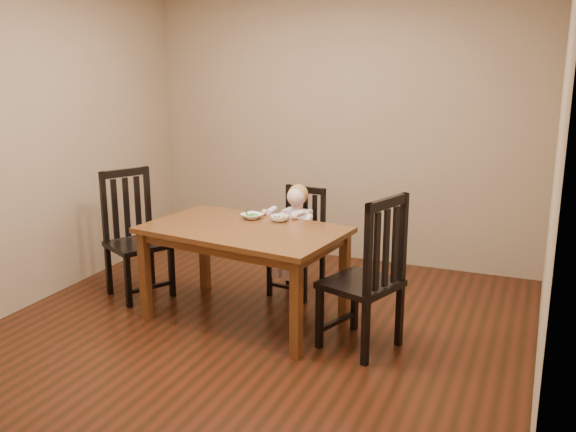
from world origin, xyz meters
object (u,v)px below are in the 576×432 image
at_px(chair_left, 135,236).
at_px(bowl_peas, 252,216).
at_px(bowl_veg, 279,218).
at_px(dining_table, 244,239).
at_px(toddler, 296,230).
at_px(chair_child, 299,243).
at_px(chair_right, 368,277).

xyz_separation_m(chair_left, bowl_peas, (1.07, 0.13, 0.25)).
relative_size(chair_left, bowl_veg, 7.28).
height_order(dining_table, toddler, toddler).
xyz_separation_m(dining_table, bowl_peas, (-0.06, 0.27, 0.11)).
relative_size(chair_left, toddler, 2.08).
height_order(chair_left, bowl_veg, chair_left).
bearing_deg(dining_table, bowl_peas, 101.76).
relative_size(chair_child, bowl_peas, 5.55).
xyz_separation_m(chair_right, toddler, (-0.87, 0.83, 0.04)).
bearing_deg(dining_table, toddler, 76.04).
distance_m(chair_left, bowl_veg, 1.34).
xyz_separation_m(chair_right, bowl_peas, (-1.10, 0.42, 0.24)).
distance_m(chair_left, chair_right, 2.18).
relative_size(dining_table, chair_left, 1.48).
relative_size(toddler, bowl_peas, 3.12).
height_order(chair_left, toddler, chair_left).
xyz_separation_m(chair_left, toddler, (1.29, 0.53, 0.06)).
xyz_separation_m(chair_left, chair_right, (2.16, -0.29, 0.02)).
height_order(toddler, bowl_peas, toddler).
bearing_deg(chair_left, bowl_veg, 124.61).
height_order(dining_table, chair_right, chair_right).
height_order(dining_table, bowl_peas, bowl_peas).
bearing_deg(bowl_peas, chair_child, 62.99).
bearing_deg(toddler, chair_right, 144.09).
bearing_deg(chair_left, toddler, 141.15).
bearing_deg(chair_left, dining_table, 111.29).
bearing_deg(bowl_peas, bowl_veg, 2.21).
distance_m(dining_table, bowl_peas, 0.30).
bearing_deg(toddler, bowl_veg, 99.39).
bearing_deg(bowl_peas, dining_table, -78.24).
height_order(chair_child, bowl_veg, chair_child).
xyz_separation_m(chair_child, bowl_peas, (-0.23, -0.46, 0.33)).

